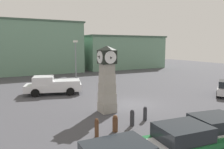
{
  "coord_description": "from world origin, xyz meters",
  "views": [
    {
      "loc": [
        -9.89,
        -15.13,
        4.94
      ],
      "look_at": [
        -1.17,
        1.62,
        2.4
      ],
      "focal_mm": 35.0,
      "sensor_mm": 36.0,
      "label": 1
    }
  ],
  "objects_px": {
    "car_near_tower": "(186,141)",
    "street_lamp_far_side": "(76,60)",
    "clock_tower": "(107,79)",
    "bollard_near_tower": "(97,128)",
    "bollard_end_row": "(145,113)",
    "car_by_building": "(218,130)",
    "pickup_truck": "(53,85)",
    "bollard_far_row": "(132,118)",
    "bollard_mid_row": "(115,123)"
  },
  "relations": [
    {
      "from": "street_lamp_far_side",
      "to": "bollard_end_row",
      "type": "bearing_deg",
      "value": -89.04
    },
    {
      "from": "clock_tower",
      "to": "car_near_tower",
      "type": "distance_m",
      "value": 7.78
    },
    {
      "from": "bollard_far_row",
      "to": "car_near_tower",
      "type": "distance_m",
      "value": 4.33
    },
    {
      "from": "street_lamp_far_side",
      "to": "clock_tower",
      "type": "bearing_deg",
      "value": -96.26
    },
    {
      "from": "bollard_near_tower",
      "to": "car_by_building",
      "type": "xyz_separation_m",
      "value": [
        4.97,
        -3.66,
        0.24
      ]
    },
    {
      "from": "bollard_far_row",
      "to": "street_lamp_far_side",
      "type": "height_order",
      "value": "street_lamp_far_side"
    },
    {
      "from": "street_lamp_far_side",
      "to": "bollard_far_row",
      "type": "bearing_deg",
      "value": -94.34
    },
    {
      "from": "bollard_far_row",
      "to": "car_near_tower",
      "type": "height_order",
      "value": "car_near_tower"
    },
    {
      "from": "clock_tower",
      "to": "bollard_near_tower",
      "type": "height_order",
      "value": "clock_tower"
    },
    {
      "from": "bollard_mid_row",
      "to": "bollard_end_row",
      "type": "height_order",
      "value": "bollard_mid_row"
    },
    {
      "from": "street_lamp_far_side",
      "to": "pickup_truck",
      "type": "bearing_deg",
      "value": -138.94
    },
    {
      "from": "clock_tower",
      "to": "bollard_end_row",
      "type": "bearing_deg",
      "value": -63.19
    },
    {
      "from": "car_by_building",
      "to": "street_lamp_far_side",
      "type": "distance_m",
      "value": 18.54
    },
    {
      "from": "car_by_building",
      "to": "car_near_tower",
      "type": "bearing_deg",
      "value": -177.0
    },
    {
      "from": "car_near_tower",
      "to": "street_lamp_far_side",
      "type": "relative_size",
      "value": 0.75
    },
    {
      "from": "pickup_truck",
      "to": "street_lamp_far_side",
      "type": "bearing_deg",
      "value": 41.06
    },
    {
      "from": "clock_tower",
      "to": "car_near_tower",
      "type": "relative_size",
      "value": 1.18
    },
    {
      "from": "bollard_near_tower",
      "to": "bollard_end_row",
      "type": "height_order",
      "value": "bollard_near_tower"
    },
    {
      "from": "clock_tower",
      "to": "bollard_far_row",
      "type": "distance_m",
      "value": 3.81
    },
    {
      "from": "bollard_near_tower",
      "to": "street_lamp_far_side",
      "type": "distance_m",
      "value": 15.37
    },
    {
      "from": "bollard_mid_row",
      "to": "car_near_tower",
      "type": "xyz_separation_m",
      "value": [
        1.39,
        -3.99,
        0.26
      ]
    },
    {
      "from": "bollard_near_tower",
      "to": "bollard_end_row",
      "type": "xyz_separation_m",
      "value": [
        3.92,
        0.99,
        -0.06
      ]
    },
    {
      "from": "bollard_end_row",
      "to": "street_lamp_far_side",
      "type": "xyz_separation_m",
      "value": [
        -0.23,
        13.68,
        2.76
      ]
    },
    {
      "from": "bollard_near_tower",
      "to": "car_near_tower",
      "type": "height_order",
      "value": "car_near_tower"
    },
    {
      "from": "bollard_near_tower",
      "to": "bollard_far_row",
      "type": "height_order",
      "value": "bollard_near_tower"
    },
    {
      "from": "car_near_tower",
      "to": "street_lamp_far_side",
      "type": "distance_m",
      "value": 18.65
    },
    {
      "from": "bollard_far_row",
      "to": "bollard_end_row",
      "type": "distance_m",
      "value": 1.38
    },
    {
      "from": "clock_tower",
      "to": "bollard_far_row",
      "type": "height_order",
      "value": "clock_tower"
    },
    {
      "from": "bollard_far_row",
      "to": "bollard_end_row",
      "type": "xyz_separation_m",
      "value": [
        1.3,
        0.44,
        -0.04
      ]
    },
    {
      "from": "car_near_tower",
      "to": "bollard_near_tower",
      "type": "bearing_deg",
      "value": 124.91
    },
    {
      "from": "car_by_building",
      "to": "pickup_truck",
      "type": "xyz_separation_m",
      "value": [
        -4.68,
        15.37,
        0.16
      ]
    },
    {
      "from": "pickup_truck",
      "to": "clock_tower",
      "type": "bearing_deg",
      "value": -74.4
    },
    {
      "from": "bollard_mid_row",
      "to": "pickup_truck",
      "type": "height_order",
      "value": "pickup_truck"
    },
    {
      "from": "bollard_mid_row",
      "to": "street_lamp_far_side",
      "type": "height_order",
      "value": "street_lamp_far_side"
    },
    {
      "from": "bollard_near_tower",
      "to": "bollard_far_row",
      "type": "bearing_deg",
      "value": 11.79
    },
    {
      "from": "clock_tower",
      "to": "pickup_truck",
      "type": "bearing_deg",
      "value": 105.6
    },
    {
      "from": "clock_tower",
      "to": "bollard_near_tower",
      "type": "distance_m",
      "value": 4.96
    },
    {
      "from": "bollard_near_tower",
      "to": "car_by_building",
      "type": "height_order",
      "value": "car_by_building"
    },
    {
      "from": "clock_tower",
      "to": "bollard_mid_row",
      "type": "xyz_separation_m",
      "value": [
        -1.25,
        -3.6,
        -1.99
      ]
    },
    {
      "from": "clock_tower",
      "to": "street_lamp_far_side",
      "type": "bearing_deg",
      "value": 83.74
    },
    {
      "from": "bollard_mid_row",
      "to": "street_lamp_far_side",
      "type": "xyz_separation_m",
      "value": [
        2.45,
        14.47,
        2.74
      ]
    },
    {
      "from": "clock_tower",
      "to": "bollard_end_row",
      "type": "xyz_separation_m",
      "value": [
        1.42,
        -2.81,
        -2.01
      ]
    },
    {
      "from": "car_near_tower",
      "to": "bollard_far_row",
      "type": "bearing_deg",
      "value": 90.19
    },
    {
      "from": "bollard_end_row",
      "to": "car_by_building",
      "type": "distance_m",
      "value": 4.77
    },
    {
      "from": "pickup_truck",
      "to": "street_lamp_far_side",
      "type": "distance_m",
      "value": 5.06
    },
    {
      "from": "bollard_near_tower",
      "to": "car_by_building",
      "type": "relative_size",
      "value": 0.25
    },
    {
      "from": "car_by_building",
      "to": "pickup_truck",
      "type": "bearing_deg",
      "value": 106.94
    },
    {
      "from": "bollard_end_row",
      "to": "car_near_tower",
      "type": "relative_size",
      "value": 0.23
    },
    {
      "from": "clock_tower",
      "to": "street_lamp_far_side",
      "type": "distance_m",
      "value": 10.96
    },
    {
      "from": "clock_tower",
      "to": "car_by_building",
      "type": "xyz_separation_m",
      "value": [
        2.47,
        -7.46,
        -1.71
      ]
    }
  ]
}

